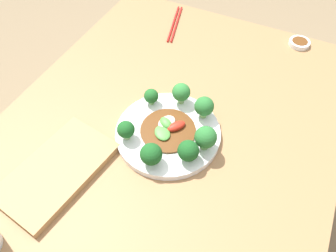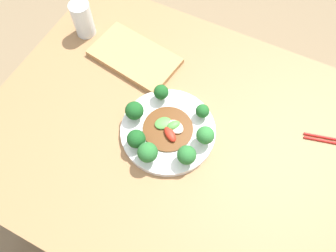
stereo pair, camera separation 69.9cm
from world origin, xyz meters
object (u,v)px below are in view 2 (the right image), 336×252
(broccoli_south, at_px, (148,153))
(broccoli_east, at_px, (205,135))
(plate, at_px, (168,131))
(stirfry_center, at_px, (169,128))
(drinking_glass, at_px, (83,19))
(broccoli_southeast, at_px, (187,155))
(broccoli_northeast, at_px, (202,111))
(cutting_board, at_px, (135,57))
(broccoli_west, at_px, (134,111))
(broccoli_southwest, at_px, (136,139))
(broccoli_northwest, at_px, (161,92))

(broccoli_south, xyz_separation_m, broccoli_east, (0.12, 0.12, -0.00))
(plate, xyz_separation_m, stirfry_center, (0.00, 0.00, 0.02))
(stirfry_center, bearing_deg, drinking_glass, 153.29)
(broccoli_southeast, bearing_deg, drinking_glass, 151.33)
(broccoli_east, relative_size, broccoli_northeast, 1.32)
(cutting_board, bearing_deg, broccoli_west, -59.66)
(broccoli_south, relative_size, broccoli_southwest, 1.17)
(broccoli_south, xyz_separation_m, broccoli_southeast, (0.09, 0.04, -0.00))
(stirfry_center, height_order, cutting_board, stirfry_center)
(broccoli_southwest, xyz_separation_m, cutting_board, (-0.16, 0.27, -0.04))
(broccoli_southwest, distance_m, broccoli_northeast, 0.21)
(broccoli_east, bearing_deg, drinking_glass, 158.98)
(broccoli_northwest, relative_size, broccoli_southwest, 0.94)
(broccoli_west, distance_m, cutting_board, 0.23)
(broccoli_northeast, bearing_deg, broccoli_southeast, -82.75)
(cutting_board, bearing_deg, broccoli_northwest, -34.59)
(broccoli_east, xyz_separation_m, broccoli_southeast, (-0.02, -0.08, -0.00))
(broccoli_west, bearing_deg, broccoli_east, 5.00)
(broccoli_south, distance_m, drinking_glass, 0.53)
(broccoli_east, distance_m, cutting_board, 0.38)
(broccoli_west, height_order, broccoli_east, broccoli_east)
(broccoli_south, xyz_separation_m, stirfry_center, (0.01, 0.11, -0.03))
(plate, distance_m, stirfry_center, 0.02)
(broccoli_southwest, relative_size, broccoli_southeast, 0.92)
(broccoli_southwest, xyz_separation_m, stirfry_center, (0.06, 0.08, -0.03))
(stirfry_center, bearing_deg, plate, -153.31)
(broccoli_northeast, distance_m, stirfry_center, 0.11)
(broccoli_south, height_order, broccoli_southeast, broccoli_south)
(plate, relative_size, cutting_board, 0.91)
(broccoli_south, bearing_deg, broccoli_southwest, 153.83)
(broccoli_southeast, xyz_separation_m, cutting_board, (-0.31, 0.25, -0.05))
(broccoli_west, distance_m, broccoli_east, 0.21)
(broccoli_west, distance_m, broccoli_southwest, 0.09)
(broccoli_west, bearing_deg, drinking_glass, 145.22)
(broccoli_east, distance_m, drinking_glass, 0.57)
(cutting_board, bearing_deg, plate, -41.03)
(broccoli_northwest, bearing_deg, drinking_glass, 159.80)
(broccoli_east, xyz_separation_m, broccoli_northeast, (-0.04, 0.07, -0.01))
(broccoli_southeast, bearing_deg, broccoli_east, 74.75)
(broccoli_west, relative_size, broccoli_northwest, 1.10)
(broccoli_northwest, height_order, broccoli_southeast, broccoli_southeast)
(drinking_glass, bearing_deg, broccoli_southeast, -28.67)
(plate, relative_size, broccoli_northwest, 4.90)
(broccoli_west, relative_size, broccoli_southwest, 1.04)
(stirfry_center, bearing_deg, broccoli_southeast, -37.58)
(drinking_glass, relative_size, cutting_board, 0.40)
(plate, xyz_separation_m, cutting_board, (-0.22, 0.19, 0.00))
(stirfry_center, bearing_deg, cutting_board, 139.59)
(broccoli_west, distance_m, broccoli_southeast, 0.20)
(broccoli_southwest, bearing_deg, broccoli_northeast, 52.76)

